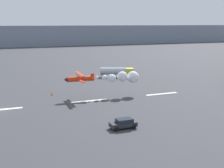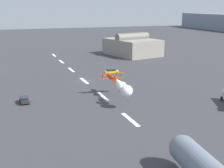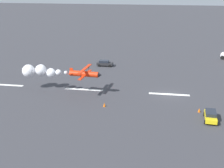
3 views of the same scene
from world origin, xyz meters
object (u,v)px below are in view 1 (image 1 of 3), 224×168
fuel_tanker_truck (117,71)px  stunt_biplane_red (117,77)px  followme_car_yellow (124,123)px  traffic_cone_far (52,94)px

fuel_tanker_truck → stunt_biplane_red: bearing=-114.3°
stunt_biplane_red → followme_car_yellow: (-7.94, -20.81, -3.34)m
followme_car_yellow → traffic_cone_far: size_ratio=5.48×
stunt_biplane_red → followme_car_yellow: 22.52m
fuel_tanker_truck → followme_car_yellow: 47.20m
fuel_tanker_truck → traffic_cone_far: size_ratio=13.18×
followme_car_yellow → traffic_cone_far: followme_car_yellow is taller
traffic_cone_far → fuel_tanker_truck: bearing=35.3°
fuel_tanker_truck → followme_car_yellow: fuel_tanker_truck is taller
stunt_biplane_red → traffic_cone_far: 14.92m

